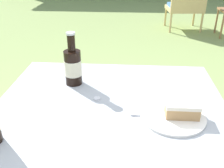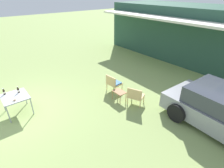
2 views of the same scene
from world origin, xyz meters
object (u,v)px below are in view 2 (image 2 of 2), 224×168
Objects in this scene: wicker_chair_plain at (135,95)px; garden_side_table at (119,93)px; cola_bottle_near at (18,90)px; cola_bottle_far at (4,92)px; wicker_chair_cushioned at (113,83)px; patio_table at (15,98)px; cake_on_plate at (14,99)px.

garden_side_table is (-0.63, -0.31, -0.05)m from wicker_chair_plain.
cola_bottle_far is at bearing -113.76° from cola_bottle_near.
patio_table is (-1.02, -3.85, 0.24)m from wicker_chair_cushioned.
wicker_chair_cushioned is 3.13× the size of cola_bottle_near.
cola_bottle_far is (-1.40, -4.10, 0.40)m from wicker_chair_cushioned.
wicker_chair_plain is at bearing 26.31° from garden_side_table.
cola_bottle_far is at bearing -163.89° from cake_on_plate.
cake_on_plate is (0.26, -0.07, 0.08)m from patio_table.
wicker_chair_plain reaches higher than garden_side_table.
patio_table is at bearing 165.81° from cake_on_plate.
wicker_chair_plain is 0.71m from garden_side_table.
wicker_chair_plain is 4.50m from cola_bottle_near.
garden_side_table is 3.96m from patio_table.
cake_on_plate is 0.99× the size of cola_bottle_near.
garden_side_table is 2.18× the size of cola_bottle_far.
wicker_chair_plain is (1.40, -0.02, 0.00)m from wicker_chair_cushioned.
cola_bottle_far is at bearing 66.46° from wicker_chair_cushioned.
wicker_chair_plain is 3.13× the size of cola_bottle_near.
patio_table is 0.48m from cola_bottle_far.
cake_on_plate is at bearing 74.38° from wicker_chair_cushioned.
cola_bottle_far reaches higher than garden_side_table.
wicker_chair_plain is 0.82× the size of patio_table.
cake_on_plate is (-0.76, -3.92, 0.33)m from wicker_chair_cushioned.
wicker_chair_plain reaches higher than patio_table.
garden_side_table is 4.38m from cola_bottle_far.
cola_bottle_near reaches higher than wicker_chair_cushioned.
garden_side_table is at bearing 152.29° from wicker_chair_cushioned.
cola_bottle_near reaches higher than patio_table.
garden_side_table is 2.19× the size of cake_on_plate.
cake_on_plate is (-2.16, -3.90, 0.32)m from wicker_chair_plain.
cola_bottle_near is (-0.45, 0.26, 0.07)m from cake_on_plate.
wicker_chair_cushioned reaches higher than garden_side_table.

